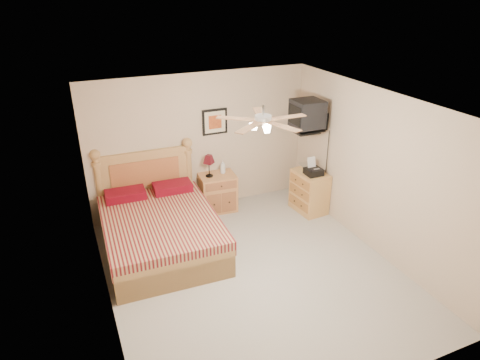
# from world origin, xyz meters

# --- Properties ---
(floor) EXTENTS (4.50, 4.50, 0.00)m
(floor) POSITION_xyz_m (0.00, 0.00, 0.00)
(floor) COLOR #A39D93
(floor) RESTS_ON ground
(ceiling) EXTENTS (4.00, 4.50, 0.04)m
(ceiling) POSITION_xyz_m (0.00, 0.00, 2.50)
(ceiling) COLOR white
(ceiling) RESTS_ON ground
(wall_back) EXTENTS (4.00, 0.04, 2.50)m
(wall_back) POSITION_xyz_m (0.00, 2.25, 1.25)
(wall_back) COLOR #C5AC91
(wall_back) RESTS_ON ground
(wall_front) EXTENTS (4.00, 0.04, 2.50)m
(wall_front) POSITION_xyz_m (0.00, -2.25, 1.25)
(wall_front) COLOR #C5AC91
(wall_front) RESTS_ON ground
(wall_left) EXTENTS (0.04, 4.50, 2.50)m
(wall_left) POSITION_xyz_m (-2.00, 0.00, 1.25)
(wall_left) COLOR #C5AC91
(wall_left) RESTS_ON ground
(wall_right) EXTENTS (0.04, 4.50, 2.50)m
(wall_right) POSITION_xyz_m (2.00, 0.00, 1.25)
(wall_right) COLOR #C5AC91
(wall_right) RESTS_ON ground
(bed) EXTENTS (1.74, 2.24, 1.41)m
(bed) POSITION_xyz_m (-1.07, 1.12, 0.71)
(bed) COLOR tan
(bed) RESTS_ON ground
(nightstand) EXTENTS (0.68, 0.53, 0.69)m
(nightstand) POSITION_xyz_m (0.21, 2.00, 0.35)
(nightstand) COLOR #C5834D
(nightstand) RESTS_ON ground
(table_lamp) EXTENTS (0.24, 0.24, 0.41)m
(table_lamp) POSITION_xyz_m (0.06, 2.02, 0.90)
(table_lamp) COLOR #520E17
(table_lamp) RESTS_ON nightstand
(lotion_bottle) EXTENTS (0.11, 0.11, 0.25)m
(lotion_bottle) POSITION_xyz_m (0.34, 2.05, 0.82)
(lotion_bottle) COLOR silver
(lotion_bottle) RESTS_ON nightstand
(framed_picture) EXTENTS (0.46, 0.04, 0.46)m
(framed_picture) POSITION_xyz_m (0.27, 2.23, 1.62)
(framed_picture) COLOR black
(framed_picture) RESTS_ON wall_back
(dresser) EXTENTS (0.50, 0.68, 0.77)m
(dresser) POSITION_xyz_m (1.73, 1.30, 0.38)
(dresser) COLOR tan
(dresser) RESTS_ON ground
(fax_machine) EXTENTS (0.28, 0.30, 0.30)m
(fax_machine) POSITION_xyz_m (1.72, 1.20, 0.92)
(fax_machine) COLOR black
(fax_machine) RESTS_ON dresser
(magazine_lower) EXTENTS (0.25, 0.30, 0.03)m
(magazine_lower) POSITION_xyz_m (1.70, 1.56, 0.78)
(magazine_lower) COLOR #AEA38A
(magazine_lower) RESTS_ON dresser
(magazine_upper) EXTENTS (0.24, 0.30, 0.02)m
(magazine_upper) POSITION_xyz_m (1.69, 1.58, 0.80)
(magazine_upper) COLOR gray
(magazine_upper) RESTS_ON magazine_lower
(wall_tv) EXTENTS (0.56, 0.46, 0.58)m
(wall_tv) POSITION_xyz_m (1.75, 1.34, 1.81)
(wall_tv) COLOR black
(wall_tv) RESTS_ON wall_right
(ceiling_fan) EXTENTS (1.14, 1.14, 0.28)m
(ceiling_fan) POSITION_xyz_m (0.00, -0.20, 2.36)
(ceiling_fan) COLOR silver
(ceiling_fan) RESTS_ON ceiling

